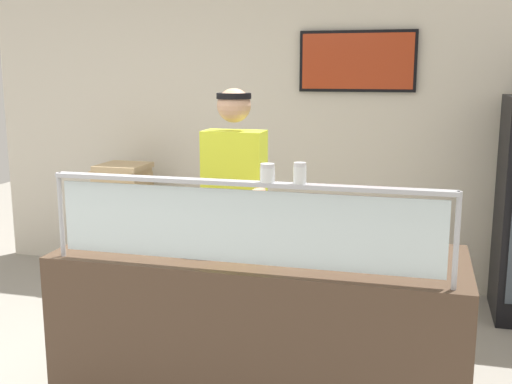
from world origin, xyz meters
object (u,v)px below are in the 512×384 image
at_px(pizza_tray, 208,245).
at_px(pizza_server, 207,242).
at_px(worker_figure, 235,209).
at_px(pepper_flake_shaker, 300,175).
at_px(pizza_box_stack, 123,177).
at_px(parmesan_shaker, 267,174).

bearing_deg(pizza_tray, pizza_server, -86.02).
bearing_deg(worker_figure, pizza_tray, -84.70).
height_order(pizza_server, pepper_flake_shaker, pepper_flake_shaker).
bearing_deg(pizza_box_stack, pizza_tray, -52.53).
xyz_separation_m(pizza_server, pizza_box_stack, (-1.46, 1.93, -0.04)).
relative_size(pizza_tray, pepper_flake_shaker, 4.65).
height_order(pizza_tray, parmesan_shaker, parmesan_shaker).
bearing_deg(pizza_server, pepper_flake_shaker, -36.54).
bearing_deg(pizza_server, pizza_box_stack, 120.09).
bearing_deg(parmesan_shaker, pizza_server, 142.40).
height_order(pepper_flake_shaker, worker_figure, worker_figure).
relative_size(pepper_flake_shaker, pizza_box_stack, 0.21).
relative_size(pepper_flake_shaker, worker_figure, 0.05).
bearing_deg(parmesan_shaker, worker_figure, 114.49).
height_order(pepper_flake_shaker, pizza_box_stack, pepper_flake_shaker).
bearing_deg(pepper_flake_shaker, parmesan_shaker, -180.00).
distance_m(pepper_flake_shaker, worker_figure, 1.26).
xyz_separation_m(pizza_tray, pizza_box_stack, (-1.46, 1.91, -0.02)).
bearing_deg(pizza_tray, pizza_box_stack, 127.47).
distance_m(pizza_tray, pizza_box_stack, 2.41).
xyz_separation_m(pizza_tray, pepper_flake_shaker, (0.55, -0.33, 0.45)).
height_order(pizza_server, worker_figure, worker_figure).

